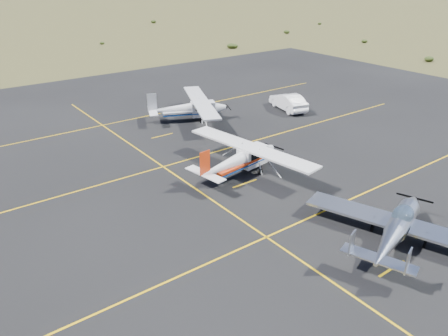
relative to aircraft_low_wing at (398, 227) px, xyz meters
name	(u,v)px	position (x,y,z in m)	size (l,w,h in m)	color
ground	(369,218)	(1.12, 2.38, -1.04)	(1600.00, 1600.00, 0.00)	#383D1C
apron	(283,174)	(1.12, 9.38, -1.04)	(72.00, 72.00, 0.02)	black
aircraft_low_wing	(398,227)	(0.00, 0.00, 0.00)	(7.36, 9.93, 2.18)	silver
aircraft_cessna	(240,159)	(-1.27, 11.16, 0.15)	(6.43, 10.61, 2.67)	white
aircraft_plain	(189,108)	(2.10, 22.87, 0.17)	(7.77, 10.42, 2.72)	silver
sedan	(288,102)	(11.71, 19.90, -0.23)	(1.70, 4.87, 1.61)	white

